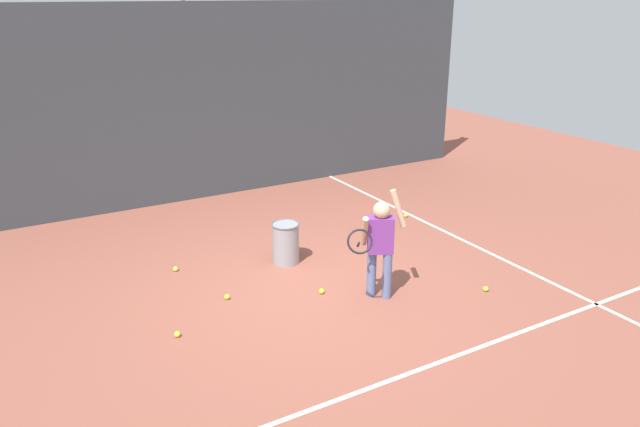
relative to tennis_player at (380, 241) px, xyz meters
The scene contains 14 objects.
ground_plane 1.09m from the tennis_player, 138.82° to the left, with size 20.00×20.00×0.00m, color brown.
court_line_baseline 1.73m from the tennis_player, 113.13° to the right, with size 9.00×0.05×0.00m, color white.
court_line_sideline 2.72m from the tennis_player, 35.91° to the left, with size 0.05×9.00×0.00m, color white.
back_fence_windscreen 4.84m from the tennis_player, 97.47° to the left, with size 11.32×0.08×3.32m, color #383D42.
fence_post_1 4.91m from the tennis_player, 97.37° to the left, with size 0.09×0.09×3.47m, color slate.
fence_post_2 6.90m from the tennis_player, 44.22° to the left, with size 0.09×0.09×3.47m, color slate.
tennis_player is the anchor object (origin of this frame).
ball_hopper 1.60m from the tennis_player, 108.94° to the left, with size 0.38×0.38×0.56m.
tennis_ball_0 2.78m from the tennis_player, 134.51° to the left, with size 0.07×0.07×0.07m, color #CCE033.
tennis_ball_1 0.97m from the tennis_player, 143.05° to the left, with size 0.07×0.07×0.07m, color #CCE033.
tennis_ball_2 1.94m from the tennis_player, 151.96° to the left, with size 0.07×0.07×0.07m, color #CCE033.
tennis_ball_3 2.94m from the tennis_player, 45.67° to the left, with size 0.07×0.07×0.07m, color #CCE033.
tennis_ball_4 1.51m from the tennis_player, 23.88° to the right, with size 0.07×0.07×0.07m, color #CCE033.
tennis_ball_6 2.50m from the tennis_player, behind, with size 0.07×0.07×0.07m, color #CCE033.
Camera 1 is at (-3.28, -5.88, 3.47)m, focal length 34.30 mm.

